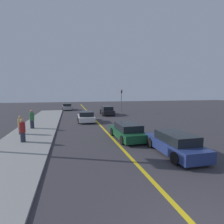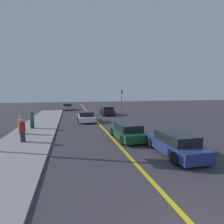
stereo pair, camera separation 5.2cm
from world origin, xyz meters
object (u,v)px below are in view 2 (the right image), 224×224
object	(u,v)px
traffic_light	(122,99)
pedestrian_far_standing	(32,119)
car_far_distant	(86,117)
car_ahead_center	(127,131)
pedestrian_mid_group	(21,125)
car_parked_left_lot	(107,111)
pedestrian_near_curb	(22,131)
car_oncoming_far	(67,107)
car_near_right_lane	(174,144)

from	to	relation	value
traffic_light	pedestrian_far_standing	bearing A→B (deg)	-138.46
pedestrian_far_standing	car_far_distant	bearing A→B (deg)	29.78
car_ahead_center	pedestrian_mid_group	size ratio (longest dim) A/B	2.73
pedestrian_mid_group	car_parked_left_lot	bearing A→B (deg)	48.70
car_parked_left_lot	pedestrian_mid_group	distance (m)	14.75
car_far_distant	pedestrian_far_standing	world-z (taller)	pedestrian_far_standing
car_ahead_center	car_far_distant	size ratio (longest dim) A/B	1.10
car_parked_left_lot	pedestrian_near_curb	world-z (taller)	pedestrian_near_curb
pedestrian_near_curb	car_oncoming_far	bearing A→B (deg)	82.88
car_far_distant	pedestrian_mid_group	world-z (taller)	pedestrian_mid_group
car_oncoming_far	pedestrian_far_standing	distance (m)	18.04
car_oncoming_far	pedestrian_far_standing	world-z (taller)	pedestrian_far_standing
car_ahead_center	car_oncoming_far	world-z (taller)	car_oncoming_far
car_parked_left_lot	traffic_light	bearing A→B (deg)	37.83
car_far_distant	car_ahead_center	bearing A→B (deg)	-73.94
pedestrian_near_curb	pedestrian_far_standing	bearing A→B (deg)	93.52
pedestrian_mid_group	car_far_distant	bearing A→B (deg)	42.56
car_oncoming_far	pedestrian_far_standing	bearing A→B (deg)	-102.33
car_far_distant	traffic_light	bearing A→B (deg)	49.23
car_oncoming_far	pedestrian_mid_group	world-z (taller)	pedestrian_mid_group
car_oncoming_far	traffic_light	xyz separation A→B (m)	(9.18, -6.87, 1.79)
car_near_right_lane	car_far_distant	bearing A→B (deg)	107.44
pedestrian_near_curb	pedestrian_far_standing	distance (m)	4.82
pedestrian_mid_group	pedestrian_far_standing	bearing A→B (deg)	79.38
car_oncoming_far	pedestrian_mid_group	bearing A→B (deg)	-102.41
car_oncoming_far	pedestrian_far_standing	size ratio (longest dim) A/B	2.20
car_ahead_center	pedestrian_mid_group	distance (m)	8.85
car_far_distant	traffic_light	world-z (taller)	traffic_light
car_ahead_center	car_parked_left_lot	xyz separation A→B (m)	(1.46, 14.23, 0.06)
car_oncoming_far	pedestrian_near_curb	xyz separation A→B (m)	(-2.82, -22.58, 0.30)
car_near_right_lane	car_parked_left_lot	size ratio (longest dim) A/B	0.97
traffic_light	pedestrian_mid_group	bearing A→B (deg)	-134.00
car_far_distant	pedestrian_near_curb	bearing A→B (deg)	-122.52
car_oncoming_far	car_near_right_lane	bearing A→B (deg)	-79.22
car_near_right_lane	car_ahead_center	world-z (taller)	car_near_right_lane
car_ahead_center	car_far_distant	distance (m)	8.88
car_oncoming_far	pedestrian_near_curb	world-z (taller)	pedestrian_near_curb
car_ahead_center	pedestrian_near_curb	bearing A→B (deg)	173.32
car_near_right_lane	pedestrian_near_curb	world-z (taller)	pedestrian_near_curb
car_parked_left_lot	car_oncoming_far	distance (m)	10.90
car_ahead_center	car_parked_left_lot	distance (m)	14.30
car_near_right_lane	traffic_light	xyz separation A→B (m)	(2.86, 20.13, 1.79)
car_ahead_center	pedestrian_far_standing	world-z (taller)	pedestrian_far_standing
car_near_right_lane	pedestrian_mid_group	distance (m)	12.07
car_parked_left_lot	pedestrian_far_standing	size ratio (longest dim) A/B	2.54
car_ahead_center	car_parked_left_lot	bearing A→B (deg)	82.13
car_near_right_lane	car_parked_left_lot	xyz separation A→B (m)	(-0.12, 18.03, 0.02)
pedestrian_mid_group	traffic_light	xyz separation A→B (m)	(12.72, 13.18, 1.55)
car_ahead_center	car_parked_left_lot	world-z (taller)	car_parked_left_lot
pedestrian_far_standing	traffic_light	xyz separation A→B (m)	(12.30, 10.89, 1.41)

